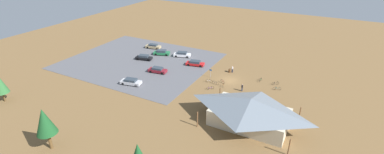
{
  "coord_description": "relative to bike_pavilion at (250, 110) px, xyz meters",
  "views": [
    {
      "loc": [
        -19.54,
        55.32,
        28.79
      ],
      "look_at": [
        7.48,
        4.7,
        1.2
      ],
      "focal_mm": 25.68,
      "sensor_mm": 36.0,
      "label": 1
    }
  ],
  "objects": [
    {
      "name": "trash_bin",
      "position": [
        10.99,
        -19.16,
        -2.46
      ],
      "size": [
        0.6,
        0.6,
        0.9
      ],
      "primitive_type": "cylinder",
      "color": "brown",
      "rests_on": "ground"
    },
    {
      "name": "visitor_by_pavilion",
      "position": [
        5.07,
        -11.21,
        -2.02
      ],
      "size": [
        0.36,
        0.39,
        1.69
      ],
      "color": "#2D3347",
      "rests_on": "ground"
    },
    {
      "name": "bicycle_orange_by_bin",
      "position": [
        9.51,
        -11.19,
        -2.54
      ],
      "size": [
        0.67,
        1.62,
        0.83
      ],
      "color": "black",
      "rests_on": "ground"
    },
    {
      "name": "bicycle_black_yard_front",
      "position": [
        -0.7,
        -17.67,
        -2.54
      ],
      "size": [
        1.35,
        1.21,
        0.84
      ],
      "color": "black",
      "rests_on": "ground"
    },
    {
      "name": "bike_pavilion",
      "position": [
        0.0,
        0.0,
        0.0
      ],
      "size": [
        15.84,
        10.44,
        5.19
      ],
      "color": "beige",
      "rests_on": "ground"
    },
    {
      "name": "ground",
      "position": [
        9.37,
        -14.81,
        -2.91
      ],
      "size": [
        160.0,
        160.0,
        0.0
      ],
      "primitive_type": "plane",
      "color": "brown",
      "rests_on": "ground"
    },
    {
      "name": "car_black_end_stall",
      "position": [
        35.0,
        -15.75,
        -2.16
      ],
      "size": [
        4.84,
        2.73,
        1.41
      ],
      "color": "black",
      "rests_on": "parking_lot_asphalt"
    },
    {
      "name": "pine_west",
      "position": [
        25.36,
        20.85,
        2.09
      ],
      "size": [
        3.1,
        3.1,
        7.2
      ],
      "color": "brown",
      "rests_on": "ground"
    },
    {
      "name": "bicycle_red_edge_south",
      "position": [
        10.33,
        -12.87,
        -2.55
      ],
      "size": [
        1.39,
        0.96,
        0.81
      ],
      "color": "black",
      "rests_on": "ground"
    },
    {
      "name": "visitor_at_bikes",
      "position": [
        10.4,
        -19.46,
        -2.0
      ],
      "size": [
        0.36,
        0.36,
        1.73
      ],
      "color": "#2D3347",
      "rests_on": "ground"
    },
    {
      "name": "car_maroon_near_entry",
      "position": [
        26.81,
        -10.49,
        -2.17
      ],
      "size": [
        4.82,
        2.49,
        1.36
      ],
      "color": "maroon",
      "rests_on": "parking_lot_asphalt"
    },
    {
      "name": "lot_sign",
      "position": [
        14.07,
        -14.32,
        -1.49
      ],
      "size": [
        0.56,
        0.08,
        2.2
      ],
      "color": "#99999E",
      "rests_on": "ground"
    },
    {
      "name": "parking_lot_asphalt",
      "position": [
        35.47,
        -14.55,
        -2.88
      ],
      "size": [
        38.38,
        32.39,
        0.05
      ],
      "primitive_type": "cube",
      "color": "#56565B",
      "rests_on": "ground"
    },
    {
      "name": "bicycle_teal_near_porch",
      "position": [
        -1.58,
        -15.34,
        -2.56
      ],
      "size": [
        1.64,
        0.7,
        0.81
      ],
      "color": "black",
      "rests_on": "ground"
    },
    {
      "name": "car_tan_front_row",
      "position": [
        38.15,
        -24.62,
        -2.16
      ],
      "size": [
        4.89,
        2.5,
        1.38
      ],
      "color": "tan",
      "rests_on": "parking_lot_asphalt"
    },
    {
      "name": "bicycle_silver_yard_center",
      "position": [
        11.47,
        -11.34,
        -2.53
      ],
      "size": [
        1.74,
        0.48,
        0.84
      ],
      "color": "black",
      "rests_on": "ground"
    },
    {
      "name": "car_silver_by_curb",
      "position": [
        28.43,
        -2.2,
        -2.16
      ],
      "size": [
        5.03,
        2.84,
        1.4
      ],
      "color": "#BCBCC1",
      "rests_on": "parking_lot_asphalt"
    },
    {
      "name": "bicycle_purple_edge_north",
      "position": [
        11.47,
        -8.63,
        -2.56
      ],
      "size": [
        1.3,
        1.22,
        0.76
      ],
      "color": "black",
      "rests_on": "ground"
    },
    {
      "name": "bicycle_white_lone_west",
      "position": [
        13.19,
        -11.64,
        -2.54
      ],
      "size": [
        1.58,
        0.64,
        0.82
      ],
      "color": "black",
      "rests_on": "ground"
    },
    {
      "name": "car_white_mid_lot",
      "position": [
        26.77,
        -22.71,
        -2.13
      ],
      "size": [
        5.09,
        3.18,
        1.46
      ],
      "color": "white",
      "rests_on": "parking_lot_asphalt"
    },
    {
      "name": "car_red_inner_stall",
      "position": [
        20.55,
        -18.8,
        -2.18
      ],
      "size": [
        5.07,
        2.79,
        1.36
      ],
      "color": "red",
      "rests_on": "parking_lot_asphalt"
    },
    {
      "name": "bicycle_green_yard_left",
      "position": [
        2.8,
        -17.94,
        -2.55
      ],
      "size": [
        0.48,
        1.64,
        0.77
      ],
      "color": "black",
      "rests_on": "ground"
    },
    {
      "name": "car_green_aisle_side",
      "position": [
        32.77,
        -21.23,
        -2.13
      ],
      "size": [
        4.97,
        3.3,
        1.47
      ],
      "color": "#1E6B3D",
      "rests_on": "parking_lot_asphalt"
    }
  ]
}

